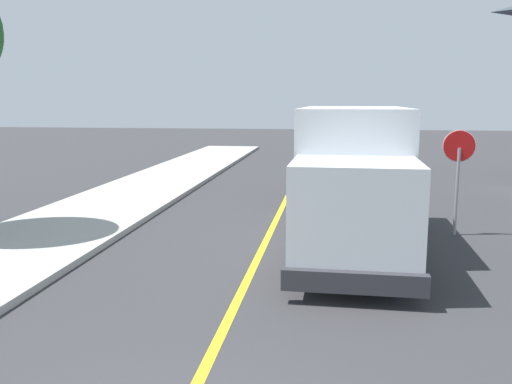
{
  "coord_description": "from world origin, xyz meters",
  "views": [
    {
      "loc": [
        1.55,
        -4.12,
        3.38
      ],
      "look_at": [
        -0.08,
        7.54,
        1.4
      ],
      "focal_mm": 38.56,
      "sensor_mm": 36.0,
      "label": 1
    }
  ],
  "objects": [
    {
      "name": "parked_car_mid",
      "position": [
        2.48,
        22.68,
        0.79
      ],
      "size": [
        1.85,
        4.42,
        1.67
      ],
      "color": "#B7B7BC",
      "rests_on": "ground"
    },
    {
      "name": "box_truck",
      "position": [
        2.03,
        8.51,
        1.77
      ],
      "size": [
        2.54,
        7.23,
        3.2
      ],
      "color": "silver",
      "rests_on": "ground"
    },
    {
      "name": "centre_line_yellow",
      "position": [
        0.0,
        10.0,
        0.0
      ],
      "size": [
        0.16,
        56.0,
        0.01
      ],
      "primitive_type": "cube",
      "color": "gold",
      "rests_on": "ground"
    },
    {
      "name": "parked_car_near",
      "position": [
        2.07,
        15.75,
        0.79
      ],
      "size": [
        1.86,
        4.42,
        1.67
      ],
      "color": "maroon",
      "rests_on": "ground"
    },
    {
      "name": "stop_sign",
      "position": [
        4.65,
        10.03,
        1.86
      ],
      "size": [
        0.8,
        0.1,
        2.65
      ],
      "color": "gray",
      "rests_on": "ground"
    }
  ]
}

